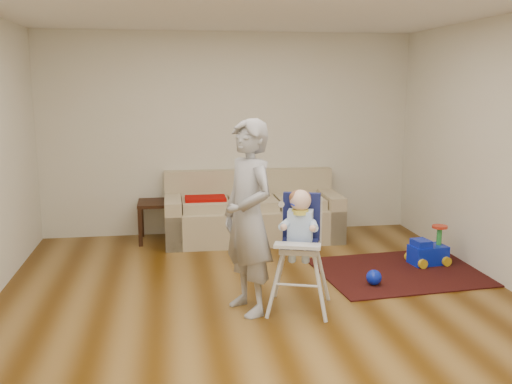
{
  "coord_description": "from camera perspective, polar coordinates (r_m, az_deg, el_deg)",
  "views": [
    {
      "loc": [
        -0.83,
        -4.91,
        2.03
      ],
      "look_at": [
        0.0,
        0.4,
        1.0
      ],
      "focal_mm": 40.0,
      "sensor_mm": 36.0,
      "label": 1
    }
  ],
  "objects": [
    {
      "name": "ground",
      "position": [
        5.38,
        0.67,
        -11.33
      ],
      "size": [
        5.5,
        5.5,
        0.0
      ],
      "primitive_type": "plane",
      "color": "#492A07",
      "rests_on": "ground"
    },
    {
      "name": "room_envelope",
      "position": [
        5.5,
        -0.2,
        9.23
      ],
      "size": [
        5.04,
        5.52,
        2.72
      ],
      "color": "beige",
      "rests_on": "ground"
    },
    {
      "name": "sofa",
      "position": [
        7.46,
        -0.36,
        -1.47
      ],
      "size": [
        2.28,
        0.94,
        0.88
      ],
      "rotation": [
        0.0,
        0.0,
        -0.0
      ],
      "color": "tan",
      "rests_on": "ground"
    },
    {
      "name": "side_table",
      "position": [
        7.54,
        -9.67,
        -2.89
      ],
      "size": [
        0.52,
        0.52,
        0.52
      ],
      "primitive_type": null,
      "color": "black",
      "rests_on": "ground"
    },
    {
      "name": "area_rug",
      "position": [
        6.49,
        14.53,
        -7.68
      ],
      "size": [
        1.93,
        1.52,
        0.01
      ],
      "primitive_type": "cube",
      "rotation": [
        0.0,
        0.0,
        0.09
      ],
      "color": "black",
      "rests_on": "ground"
    },
    {
      "name": "ride_on_toy",
      "position": [
        6.74,
        16.87,
        -5.08
      ],
      "size": [
        0.44,
        0.34,
        0.44
      ],
      "primitive_type": null,
      "rotation": [
        0.0,
        0.0,
        0.13
      ],
      "color": "#0B21C8",
      "rests_on": "area_rug"
    },
    {
      "name": "toy_ball",
      "position": [
        5.96,
        11.71,
        -8.36
      ],
      "size": [
        0.16,
        0.16,
        0.16
      ],
      "primitive_type": "sphere",
      "color": "#0B21C8",
      "rests_on": "area_rug"
    },
    {
      "name": "high_chair",
      "position": [
        5.15,
        4.38,
        -6.03
      ],
      "size": [
        0.65,
        0.65,
        1.12
      ],
      "rotation": [
        0.0,
        0.0,
        -0.32
      ],
      "color": "silver",
      "rests_on": "ground"
    },
    {
      "name": "adult",
      "position": [
        5.01,
        -0.79,
        -2.59
      ],
      "size": [
        0.63,
        0.74,
        1.73
      ],
      "primitive_type": "imported",
      "rotation": [
        0.0,
        0.0,
        -1.16
      ],
      "color": "gray",
      "rests_on": "ground"
    }
  ]
}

